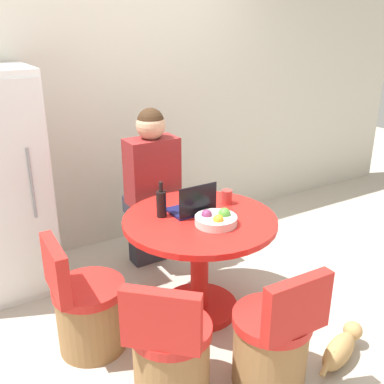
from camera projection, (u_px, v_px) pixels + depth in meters
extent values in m
plane|color=#B2A899|center=(215.00, 315.00, 3.16)|extent=(12.00, 12.00, 0.00)
cube|color=beige|center=(121.00, 99.00, 3.90)|extent=(7.00, 0.06, 2.60)
cylinder|color=gray|center=(32.00, 184.00, 3.03)|extent=(0.02, 0.02, 0.50)
cylinder|color=red|center=(199.00, 306.00, 3.22)|extent=(0.54, 0.54, 0.05)
cylinder|color=red|center=(200.00, 265.00, 3.10)|extent=(0.12, 0.12, 0.63)
cylinder|color=red|center=(200.00, 220.00, 2.98)|extent=(1.03, 1.03, 0.04)
cylinder|color=olive|center=(91.00, 320.00, 2.80)|extent=(0.42, 0.42, 0.40)
cylinder|color=red|center=(88.00, 289.00, 2.72)|extent=(0.44, 0.44, 0.06)
cube|color=red|center=(56.00, 269.00, 2.57)|extent=(0.08, 0.40, 0.32)
cylinder|color=olive|center=(172.00, 363.00, 2.45)|extent=(0.42, 0.42, 0.40)
cylinder|color=red|center=(171.00, 329.00, 2.36)|extent=(0.44, 0.44, 0.06)
cube|color=red|center=(161.00, 320.00, 2.14)|extent=(0.34, 0.32, 0.32)
cylinder|color=olive|center=(270.00, 353.00, 2.53)|extent=(0.42, 0.42, 0.40)
cylinder|color=red|center=(272.00, 319.00, 2.44)|extent=(0.44, 0.44, 0.06)
cube|color=red|center=(297.00, 307.00, 2.23)|extent=(0.40, 0.08, 0.32)
cube|color=#2D2D38|center=(147.00, 236.00, 3.81)|extent=(0.28, 0.16, 0.45)
cube|color=#2D2D38|center=(149.00, 207.00, 3.66)|extent=(0.32, 0.36, 0.14)
cube|color=maroon|center=(152.00, 171.00, 3.48)|extent=(0.40, 0.22, 0.52)
sphere|color=tan|center=(151.00, 125.00, 3.35)|extent=(0.22, 0.22, 0.22)
sphere|color=#382314|center=(151.00, 122.00, 3.34)|extent=(0.20, 0.20, 0.20)
cube|color=#141947|center=(190.00, 210.00, 3.07)|extent=(0.28, 0.21, 0.02)
cube|color=black|center=(198.00, 200.00, 2.95)|extent=(0.28, 0.01, 0.20)
cylinder|color=beige|center=(216.00, 220.00, 2.87)|extent=(0.27, 0.27, 0.05)
sphere|color=#4C9333|center=(224.00, 214.00, 2.88)|extent=(0.08, 0.08, 0.08)
sphere|color=#7A2D5B|center=(207.00, 215.00, 2.87)|extent=(0.07, 0.07, 0.07)
sphere|color=orange|center=(218.00, 220.00, 2.80)|extent=(0.07, 0.07, 0.07)
cylinder|color=#B2332D|center=(227.00, 197.00, 3.18)|extent=(0.08, 0.08, 0.10)
cylinder|color=black|center=(161.00, 204.00, 2.96)|extent=(0.07, 0.07, 0.18)
cylinder|color=black|center=(161.00, 187.00, 2.92)|extent=(0.03, 0.03, 0.07)
ellipsoid|color=tan|center=(339.00, 351.00, 2.70)|extent=(0.38, 0.24, 0.17)
sphere|color=tan|center=(353.00, 331.00, 2.83)|extent=(0.12, 0.12, 0.12)
cylinder|color=tan|center=(328.00, 363.00, 2.58)|extent=(0.15, 0.08, 0.12)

